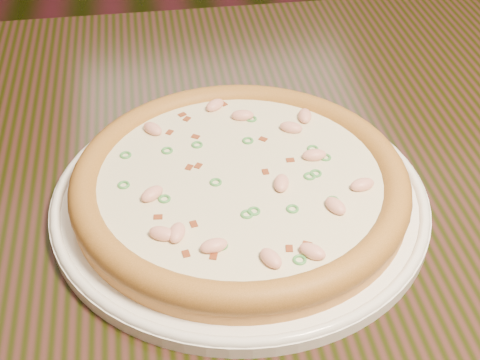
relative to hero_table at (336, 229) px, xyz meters
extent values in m
plane|color=black|center=(0.29, 0.60, -0.65)|extent=(9.00, 9.00, 0.00)
cube|color=black|center=(0.00, 0.00, 0.08)|extent=(1.20, 0.80, 0.04)
cylinder|color=white|center=(-0.12, -0.05, 0.10)|extent=(0.37, 0.37, 0.01)
torus|color=white|center=(-0.12, -0.05, 0.11)|extent=(0.36, 0.36, 0.01)
cylinder|color=#C9863B|center=(-0.12, -0.05, 0.12)|extent=(0.32, 0.32, 0.02)
torus|color=#B57139|center=(-0.12, -0.05, 0.13)|extent=(0.33, 0.33, 0.03)
cylinder|color=beige|center=(-0.12, -0.05, 0.13)|extent=(0.27, 0.27, 0.00)
ellipsoid|color=#F2B29E|center=(-0.20, 0.04, 0.14)|extent=(0.03, 0.03, 0.01)
ellipsoid|color=#F2B29E|center=(-0.01, -0.08, 0.14)|extent=(0.03, 0.02, 0.01)
ellipsoid|color=#F2B29E|center=(-0.08, -0.16, 0.14)|extent=(0.03, 0.03, 0.01)
ellipsoid|color=#F2B29E|center=(-0.20, -0.12, 0.14)|extent=(0.03, 0.02, 0.01)
ellipsoid|color=#F2B29E|center=(-0.04, -0.11, 0.14)|extent=(0.02, 0.03, 0.01)
ellipsoid|color=#F2B29E|center=(-0.08, -0.07, 0.14)|extent=(0.02, 0.03, 0.01)
ellipsoid|color=#F2B29E|center=(-0.06, 0.02, 0.14)|extent=(0.03, 0.02, 0.01)
ellipsoid|color=#F2B29E|center=(-0.11, -0.16, 0.14)|extent=(0.02, 0.03, 0.01)
ellipsoid|color=#F2B29E|center=(-0.16, -0.14, 0.14)|extent=(0.03, 0.02, 0.01)
ellipsoid|color=#F2B29E|center=(-0.13, 0.07, 0.14)|extent=(0.03, 0.03, 0.01)
ellipsoid|color=#F2B29E|center=(-0.10, 0.05, 0.14)|extent=(0.03, 0.02, 0.01)
ellipsoid|color=#F2B29E|center=(-0.19, -0.12, 0.14)|extent=(0.02, 0.03, 0.01)
ellipsoid|color=#F2B29E|center=(-0.04, -0.03, 0.14)|extent=(0.02, 0.01, 0.01)
ellipsoid|color=#F2B29E|center=(-0.04, 0.04, 0.14)|extent=(0.02, 0.03, 0.01)
ellipsoid|color=#F2B29E|center=(-0.20, -0.07, 0.14)|extent=(0.03, 0.03, 0.01)
cube|color=maroon|center=(-0.17, 0.06, 0.13)|extent=(0.01, 0.01, 0.00)
cube|color=maroon|center=(-0.17, -0.03, 0.13)|extent=(0.01, 0.01, 0.00)
cube|color=maroon|center=(-0.12, 0.08, 0.13)|extent=(0.01, 0.01, 0.00)
cube|color=maroon|center=(-0.18, 0.03, 0.13)|extent=(0.01, 0.01, 0.00)
cube|color=maroon|center=(-0.16, 0.05, 0.13)|extent=(0.01, 0.01, 0.00)
cube|color=maroon|center=(-0.17, -0.11, 0.13)|extent=(0.01, 0.01, 0.00)
cube|color=maroon|center=(-0.20, -0.10, 0.13)|extent=(0.01, 0.01, 0.00)
cube|color=maroon|center=(-0.16, 0.02, 0.13)|extent=(0.01, 0.01, 0.00)
cube|color=maroon|center=(-0.09, -0.15, 0.13)|extent=(0.01, 0.01, 0.00)
cube|color=maroon|center=(-0.07, -0.03, 0.13)|extent=(0.01, 0.01, 0.00)
cube|color=maroon|center=(-0.18, -0.15, 0.13)|extent=(0.01, 0.01, 0.00)
cube|color=maroon|center=(-0.16, -0.03, 0.13)|extent=(0.01, 0.01, 0.00)
cube|color=maroon|center=(-0.16, -0.15, 0.13)|extent=(0.01, 0.01, 0.00)
cube|color=maroon|center=(-0.09, 0.01, 0.13)|extent=(0.01, 0.01, 0.00)
cube|color=maroon|center=(-0.08, -0.15, 0.13)|extent=(0.01, 0.01, 0.00)
cube|color=maroon|center=(-0.09, -0.05, 0.13)|extent=(0.01, 0.01, 0.00)
torus|color=#429346|center=(-0.19, 0.00, 0.13)|extent=(0.01, 0.01, 0.00)
torus|color=#429346|center=(-0.10, 0.00, 0.13)|extent=(0.02, 0.02, 0.00)
torus|color=#429346|center=(-0.14, -0.06, 0.13)|extent=(0.01, 0.01, 0.00)
torus|color=#429346|center=(-0.04, -0.02, 0.13)|extent=(0.02, 0.02, 0.00)
torus|color=#429346|center=(-0.12, -0.10, 0.13)|extent=(0.02, 0.02, 0.00)
torus|color=#429346|center=(-0.23, -0.05, 0.13)|extent=(0.02, 0.02, 0.00)
torus|color=#429346|center=(-0.03, -0.03, 0.13)|extent=(0.02, 0.02, 0.00)
torus|color=#429346|center=(-0.12, -0.11, 0.13)|extent=(0.02, 0.02, 0.00)
torus|color=#429346|center=(-0.23, 0.00, 0.13)|extent=(0.02, 0.02, 0.00)
torus|color=#429346|center=(-0.19, -0.07, 0.13)|extent=(0.01, 0.01, 0.00)
torus|color=#429346|center=(-0.16, 0.01, 0.13)|extent=(0.01, 0.01, 0.00)
torus|color=#429346|center=(-0.05, -0.06, 0.13)|extent=(0.02, 0.02, 0.00)
torus|color=#429346|center=(-0.15, -0.14, 0.13)|extent=(0.02, 0.02, 0.00)
torus|color=#429346|center=(-0.04, -0.10, 0.13)|extent=(0.01, 0.01, 0.00)
torus|color=#429346|center=(-0.16, -0.14, 0.13)|extent=(0.01, 0.01, 0.00)
torus|color=#429346|center=(-0.08, -0.10, 0.13)|extent=(0.02, 0.02, 0.00)
torus|color=#429346|center=(-0.09, 0.04, 0.13)|extent=(0.02, 0.02, 0.00)
torus|color=#429346|center=(-0.05, -0.06, 0.13)|extent=(0.01, 0.01, 0.00)
torus|color=#429346|center=(-0.09, -0.17, 0.13)|extent=(0.01, 0.01, 0.00)
camera|label=1|loc=(-0.20, -0.54, 0.53)|focal=50.00mm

